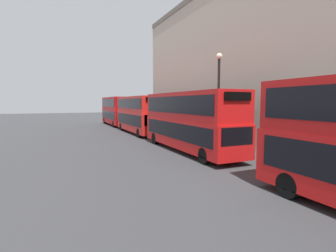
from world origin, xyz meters
The scene contains 4 objects.
bus_second_in_queue centered at (1.60, 19.35, 2.42)m, with size 2.59×11.41×4.40m.
bus_third_in_queue centered at (1.60, 31.91, 2.40)m, with size 2.59×10.85×4.35m.
bus_trailing centered at (1.60, 44.02, 2.47)m, with size 2.59×10.57×4.49m.
street_lamp centered at (3.30, 17.98, 4.37)m, with size 0.44×0.44×7.17m.
Camera 1 is at (-7.68, 2.08, 3.67)m, focal length 28.00 mm.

